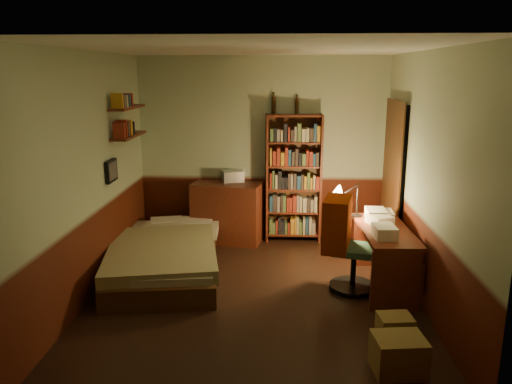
{
  "coord_description": "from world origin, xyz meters",
  "views": [
    {
      "loc": [
        0.28,
        -5.04,
        2.39
      ],
      "look_at": [
        0.0,
        0.25,
        1.1
      ],
      "focal_mm": 35.0,
      "sensor_mm": 36.0,
      "label": 1
    }
  ],
  "objects_px": {
    "mini_stereo": "(233,176)",
    "bed": "(166,245)",
    "desk_lamp": "(357,194)",
    "office_chair": "(355,244)",
    "bookshelf": "(293,179)",
    "cardboard_box_a": "(399,355)",
    "cardboard_box_b": "(395,327)",
    "dresser": "(227,212)",
    "desk": "(384,258)"
  },
  "relations": [
    {
      "from": "mini_stereo",
      "to": "bed",
      "type": "bearing_deg",
      "value": -137.1
    },
    {
      "from": "desk_lamp",
      "to": "office_chair",
      "type": "xyz_separation_m",
      "value": [
        -0.1,
        -0.59,
        -0.43
      ]
    },
    {
      "from": "mini_stereo",
      "to": "bookshelf",
      "type": "xyz_separation_m",
      "value": [
        0.86,
        -0.04,
        -0.03
      ]
    },
    {
      "from": "cardboard_box_a",
      "to": "cardboard_box_b",
      "type": "bearing_deg",
      "value": 80.5
    },
    {
      "from": "bookshelf",
      "to": "desk_lamp",
      "type": "relative_size",
      "value": 3.19
    },
    {
      "from": "mini_stereo",
      "to": "cardboard_box_a",
      "type": "xyz_separation_m",
      "value": [
        1.66,
        -3.26,
        -0.78
      ]
    },
    {
      "from": "mini_stereo",
      "to": "office_chair",
      "type": "xyz_separation_m",
      "value": [
        1.51,
        -1.69,
        -0.39
      ]
    },
    {
      "from": "desk_lamp",
      "to": "mini_stereo",
      "type": "bearing_deg",
      "value": 163.96
    },
    {
      "from": "cardboard_box_a",
      "to": "cardboard_box_b",
      "type": "xyz_separation_m",
      "value": [
        0.09,
        0.54,
        -0.05
      ]
    },
    {
      "from": "dresser",
      "to": "mini_stereo",
      "type": "bearing_deg",
      "value": 72.37
    },
    {
      "from": "bed",
      "to": "cardboard_box_a",
      "type": "relative_size",
      "value": 5.42
    },
    {
      "from": "mini_stereo",
      "to": "cardboard_box_a",
      "type": "bearing_deg",
      "value": -81.01
    },
    {
      "from": "mini_stereo",
      "to": "dresser",
      "type": "bearing_deg",
      "value": -136.51
    },
    {
      "from": "mini_stereo",
      "to": "office_chair",
      "type": "height_order",
      "value": "office_chair"
    },
    {
      "from": "bed",
      "to": "desk",
      "type": "bearing_deg",
      "value": -15.06
    },
    {
      "from": "mini_stereo",
      "to": "bookshelf",
      "type": "height_order",
      "value": "bookshelf"
    },
    {
      "from": "bed",
      "to": "bookshelf",
      "type": "xyz_separation_m",
      "value": [
        1.56,
        1.21,
        0.58
      ]
    },
    {
      "from": "dresser",
      "to": "cardboard_box_a",
      "type": "height_order",
      "value": "dresser"
    },
    {
      "from": "mini_stereo",
      "to": "bookshelf",
      "type": "relative_size",
      "value": 0.16
    },
    {
      "from": "mini_stereo",
      "to": "desk",
      "type": "relative_size",
      "value": 0.23
    },
    {
      "from": "bookshelf",
      "to": "desk",
      "type": "height_order",
      "value": "bookshelf"
    },
    {
      "from": "bookshelf",
      "to": "cardboard_box_b",
      "type": "height_order",
      "value": "bookshelf"
    },
    {
      "from": "bookshelf",
      "to": "cardboard_box_b",
      "type": "bearing_deg",
      "value": -76.96
    },
    {
      "from": "bed",
      "to": "cardboard_box_a",
      "type": "distance_m",
      "value": 3.11
    },
    {
      "from": "cardboard_box_a",
      "to": "bed",
      "type": "bearing_deg",
      "value": 139.56
    },
    {
      "from": "dresser",
      "to": "desk",
      "type": "xyz_separation_m",
      "value": [
        1.93,
        -1.45,
        -0.09
      ]
    },
    {
      "from": "desk",
      "to": "mini_stereo",
      "type": "bearing_deg",
      "value": 137.32
    },
    {
      "from": "desk",
      "to": "desk_lamp",
      "type": "height_order",
      "value": "desk_lamp"
    },
    {
      "from": "bookshelf",
      "to": "desk_lamp",
      "type": "bearing_deg",
      "value": -60.35
    },
    {
      "from": "desk",
      "to": "bookshelf",
      "type": "bearing_deg",
      "value": 120.62
    },
    {
      "from": "dresser",
      "to": "desk",
      "type": "bearing_deg",
      "value": -26.15
    },
    {
      "from": "bed",
      "to": "desk_lamp",
      "type": "xyz_separation_m",
      "value": [
        2.3,
        0.15,
        0.64
      ]
    },
    {
      "from": "office_chair",
      "to": "cardboard_box_b",
      "type": "xyz_separation_m",
      "value": [
        0.24,
        -1.03,
        -0.43
      ]
    },
    {
      "from": "bed",
      "to": "office_chair",
      "type": "relative_size",
      "value": 2.05
    },
    {
      "from": "desk",
      "to": "cardboard_box_b",
      "type": "height_order",
      "value": "desk"
    },
    {
      "from": "bookshelf",
      "to": "desk_lamp",
      "type": "distance_m",
      "value": 1.3
    },
    {
      "from": "desk",
      "to": "cardboard_box_a",
      "type": "distance_m",
      "value": 1.71
    },
    {
      "from": "bed",
      "to": "bookshelf",
      "type": "bearing_deg",
      "value": 30.08
    },
    {
      "from": "office_chair",
      "to": "bookshelf",
      "type": "bearing_deg",
      "value": 124.43
    },
    {
      "from": "desk",
      "to": "desk_lamp",
      "type": "bearing_deg",
      "value": 115.71
    },
    {
      "from": "cardboard_box_b",
      "to": "bookshelf",
      "type": "bearing_deg",
      "value": 108.42
    },
    {
      "from": "bookshelf",
      "to": "cardboard_box_b",
      "type": "xyz_separation_m",
      "value": [
        0.89,
        -2.68,
        -0.8
      ]
    },
    {
      "from": "mini_stereo",
      "to": "desk",
      "type": "bearing_deg",
      "value": -58.33
    },
    {
      "from": "dresser",
      "to": "office_chair",
      "type": "bearing_deg",
      "value": -33.86
    },
    {
      "from": "dresser",
      "to": "cardboard_box_b",
      "type": "xyz_separation_m",
      "value": [
        1.82,
        -2.59,
        -0.32
      ]
    },
    {
      "from": "cardboard_box_b",
      "to": "mini_stereo",
      "type": "bearing_deg",
      "value": 122.83
    },
    {
      "from": "bed",
      "to": "dresser",
      "type": "distance_m",
      "value": 1.29
    },
    {
      "from": "desk_lamp",
      "to": "bed",
      "type": "bearing_deg",
      "value": -157.83
    },
    {
      "from": "bed",
      "to": "dresser",
      "type": "bearing_deg",
      "value": 53.05
    },
    {
      "from": "desk_lamp",
      "to": "cardboard_box_b",
      "type": "height_order",
      "value": "desk_lamp"
    }
  ]
}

